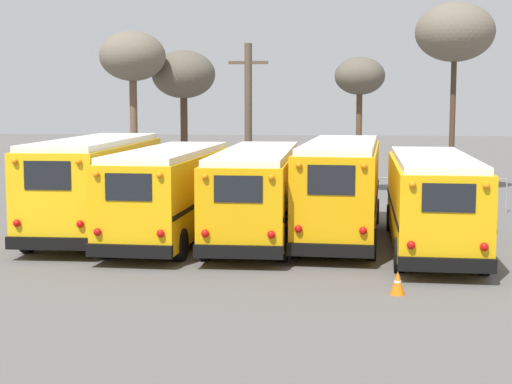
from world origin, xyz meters
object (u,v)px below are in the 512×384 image
Objects in this scene: school_bus_3 at (341,186)px; utility_pole at (248,121)px; school_bus_2 at (257,190)px; school_bus_1 at (171,191)px; school_bus_4 at (432,199)px; school_bus_0 at (97,182)px; bare_tree_1 at (184,76)px; bare_tree_2 at (455,33)px; bare_tree_3 at (133,58)px; bare_tree_0 at (360,78)px; traffic_cone at (398,283)px.

utility_pole reaches higher than school_bus_3.
utility_pole is at bearing 98.65° from school_bus_2.
school_bus_2 is at bearing -81.35° from utility_pole.
school_bus_1 is 8.45m from school_bus_4.
school_bus_2 is (5.61, -0.11, -0.17)m from school_bus_0.
bare_tree_1 is (-5.75, 16.01, 4.31)m from school_bus_2.
bare_tree_2 is (5.43, 13.51, 6.13)m from school_bus_3.
school_bus_2 is 1.09× the size of school_bus_3.
bare_tree_3 is at bearing 131.59° from school_bus_4.
school_bus_3 is at bearing 148.54° from school_bus_4.
utility_pole is 1.07× the size of bare_tree_0.
school_bus_1 is 15.38m from bare_tree_0.
bare_tree_0 is at bearing 64.31° from school_bus_1.
bare_tree_2 is (9.67, 4.16, 4.19)m from utility_pole.
school_bus_3 is (2.80, 0.13, 0.13)m from school_bus_2.
school_bus_2 is 8.63m from traffic_cone.
bare_tree_3 is (-16.15, 0.02, -1.12)m from bare_tree_2.
traffic_cone is at bearing -67.01° from bare_tree_1.
school_bus_1 is 1.32× the size of utility_pole.
school_bus_4 is 6.15m from traffic_cone.
bare_tree_1 is (-0.14, 15.90, 4.14)m from school_bus_0.
school_bus_1 reaches higher than traffic_cone.
utility_pole is 18.13m from traffic_cone.
school_bus_3 is at bearing 100.40° from traffic_cone.
school_bus_0 is 1.35× the size of utility_pole.
bare_tree_1 reaches higher than school_bus_3.
school_bus_0 is at bearing -80.32° from bare_tree_3.
utility_pole is 0.98× the size of bare_tree_1.
bare_tree_2 reaches higher than bare_tree_3.
school_bus_2 is 1.11× the size of school_bus_4.
bare_tree_1 is (-9.38, 3.37, 0.26)m from bare_tree_0.
bare_tree_2 reaches higher than school_bus_4.
bare_tree_3 is 25.16m from traffic_cone.
bare_tree_3 reaches higher than bare_tree_0.
utility_pole is at bearing -56.58° from bare_tree_1.
bare_tree_1 is at bearing 118.32° from school_bus_3.
school_bus_4 is (5.61, -1.58, -0.03)m from school_bus_2.
bare_tree_0 is at bearing 31.90° from utility_pole.
traffic_cone is at bearing -100.86° from bare_tree_2.
bare_tree_3 is (-6.48, 4.18, 3.07)m from utility_pole.
school_bus_1 is 10.51m from utility_pole.
school_bus_3 is at bearing -111.89° from bare_tree_2.
traffic_cone is (9.94, -23.43, -5.66)m from bare_tree_1.
school_bus_3 is (5.61, 0.87, 0.12)m from school_bus_1.
school_bus_3 is 15.80m from bare_tree_2.
school_bus_4 is 13.28m from utility_pole.
school_bus_0 is 1.01× the size of school_bus_4.
school_bus_3 is at bearing -61.68° from bare_tree_1.
bare_tree_0 is 11.64m from bare_tree_3.
school_bus_3 is at bearing -65.57° from utility_pole.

